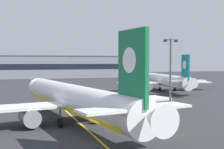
# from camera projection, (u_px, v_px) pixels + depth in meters

# --- Properties ---
(ground_plane) EXTENTS (400.00, 400.00, 0.00)m
(ground_plane) POSITION_uv_depth(u_px,v_px,m) (100.00, 143.00, 32.03)
(ground_plane) COLOR #2D2D30
(taxiway_centreline) EXTENTS (1.44, 180.00, 0.01)m
(taxiway_centreline) POSITION_uv_depth(u_px,v_px,m) (59.00, 105.00, 60.51)
(taxiway_centreline) COLOR yellow
(taxiway_centreline) RESTS_ON ground
(airliner_foreground) EXTENTS (32.35, 41.37, 11.65)m
(airliner_foreground) POSITION_uv_depth(u_px,v_px,m) (74.00, 99.00, 42.14)
(airliner_foreground) COLOR white
(airliner_foreground) RESTS_ON ground
(airliner_background) EXTENTS (28.95, 37.11, 10.43)m
(airliner_background) POSITION_uv_depth(u_px,v_px,m) (165.00, 81.00, 89.59)
(airliner_background) COLOR white
(airliner_background) RESTS_ON ground
(apron_lamp_post) EXTENTS (2.24, 0.90, 12.06)m
(apron_lamp_post) POSITION_uv_depth(u_px,v_px,m) (170.00, 77.00, 45.08)
(apron_lamp_post) COLOR #515156
(apron_lamp_post) RESTS_ON ground
(safety_cone_by_nose_gear) EXTENTS (0.44, 0.44, 0.55)m
(safety_cone_by_nose_gear) POSITION_uv_depth(u_px,v_px,m) (62.00, 106.00, 56.79)
(safety_cone_by_nose_gear) COLOR orange
(safety_cone_by_nose_gear) RESTS_ON ground
(terminal_building) EXTENTS (139.40, 12.40, 11.86)m
(terminal_building) POSITION_uv_depth(u_px,v_px,m) (15.00, 67.00, 153.12)
(terminal_building) COLOR gray
(terminal_building) RESTS_ON ground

